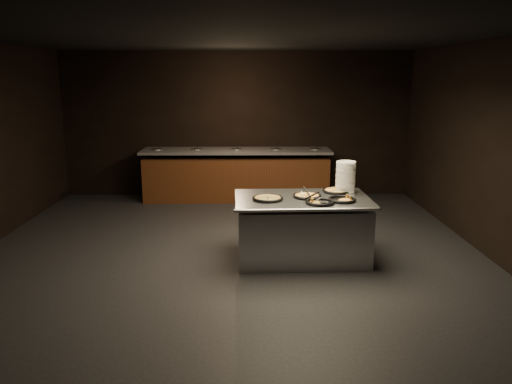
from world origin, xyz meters
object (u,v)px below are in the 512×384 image
serving_counter (302,230)px  pan_cheese_whole (307,196)px  pan_veggie_whole (268,198)px  plate_stack (346,177)px

serving_counter → pan_cheese_whole: bearing=13.6°
pan_veggie_whole → pan_cheese_whole: same height
serving_counter → plate_stack: size_ratio=4.24×
plate_stack → pan_cheese_whole: size_ratio=1.13×
pan_cheese_whole → serving_counter: bearing=-164.4°
serving_counter → pan_veggie_whole: bearing=-168.4°
plate_stack → pan_cheese_whole: bearing=-153.1°
plate_stack → serving_counter: bearing=-154.2°
pan_cheese_whole → pan_veggie_whole: bearing=-166.1°
plate_stack → pan_veggie_whole: bearing=-159.1°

